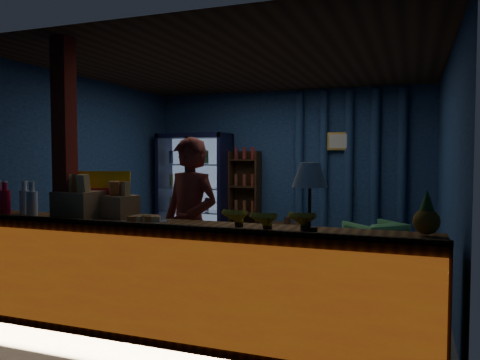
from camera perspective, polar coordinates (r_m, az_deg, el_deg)
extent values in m
plane|color=#515154|center=(5.91, 0.34, -11.94)|extent=(4.60, 4.60, 0.00)
plane|color=navy|center=(7.82, 5.86, 1.34)|extent=(4.60, 0.00, 4.60)
plane|color=navy|center=(3.73, -11.28, -0.51)|extent=(4.60, 0.00, 4.60)
plane|color=navy|center=(6.85, -18.04, 0.97)|extent=(0.00, 4.40, 4.40)
plane|color=navy|center=(5.39, 24.01, 0.35)|extent=(0.00, 4.40, 4.40)
plane|color=#472D19|center=(5.81, 0.35, 13.66)|extent=(4.60, 4.60, 0.00)
cube|color=brown|center=(4.12, -8.93, -11.81)|extent=(4.40, 0.55, 0.95)
cube|color=red|center=(3.88, -11.07, -12.77)|extent=(4.35, 0.02, 0.81)
cube|color=#3D2513|center=(3.79, -10.99, -5.48)|extent=(4.40, 0.04, 0.04)
cube|color=maroon|center=(4.59, -20.52, 0.00)|extent=(0.16, 0.16, 2.60)
cube|color=black|center=(8.29, -4.72, -0.99)|extent=(1.20, 0.06, 1.90)
cube|color=black|center=(8.31, -9.08, -1.00)|extent=(0.06, 0.60, 1.90)
cube|color=black|center=(7.81, -1.77, -1.22)|extent=(0.06, 0.60, 1.90)
cube|color=black|center=(8.03, -5.57, 5.38)|extent=(1.20, 0.60, 0.08)
cube|color=black|center=(8.16, -5.51, -7.50)|extent=(1.20, 0.60, 0.08)
cube|color=#99B2D8|center=(8.24, -4.87, -1.01)|extent=(1.08, 0.02, 1.74)
cube|color=white|center=(7.79, -6.44, -1.25)|extent=(1.12, 0.02, 1.78)
cube|color=black|center=(7.78, -6.50, -1.26)|extent=(0.05, 0.05, 1.80)
cube|color=silver|center=(8.14, -5.51, -6.60)|extent=(1.08, 0.48, 0.02)
cylinder|color=#B63B1A|center=(8.32, -8.32, -5.50)|extent=(0.07, 0.07, 0.22)
cylinder|color=#1C6E1B|center=(8.22, -6.93, -5.60)|extent=(0.07, 0.07, 0.22)
cylinder|color=#A1A419|center=(8.12, -5.52, -5.69)|extent=(0.07, 0.07, 0.22)
cylinder|color=navy|center=(8.02, -4.06, -5.79)|extent=(0.07, 0.07, 0.22)
cylinder|color=maroon|center=(7.93, -2.57, -5.88)|extent=(0.07, 0.07, 0.22)
cube|color=silver|center=(8.08, -5.53, -3.80)|extent=(1.08, 0.48, 0.02)
cylinder|color=#1C6E1B|center=(8.27, -8.34, -2.75)|extent=(0.07, 0.07, 0.22)
cylinder|color=#A1A419|center=(8.17, -6.95, -2.82)|extent=(0.07, 0.07, 0.22)
cylinder|color=navy|center=(8.07, -5.53, -2.88)|extent=(0.07, 0.07, 0.22)
cylinder|color=maroon|center=(7.97, -4.07, -2.95)|extent=(0.07, 0.07, 0.22)
cylinder|color=#B63B1A|center=(7.88, -2.58, -3.01)|extent=(0.07, 0.07, 0.22)
cube|color=silver|center=(8.04, -5.54, -0.97)|extent=(1.08, 0.48, 0.02)
cylinder|color=#A1A419|center=(8.24, -8.36, 0.01)|extent=(0.07, 0.07, 0.22)
cylinder|color=navy|center=(8.14, -6.97, -0.02)|extent=(0.07, 0.07, 0.22)
cylinder|color=maroon|center=(8.03, -5.54, -0.04)|extent=(0.07, 0.07, 0.22)
cylinder|color=#B63B1A|center=(7.94, -4.08, -0.07)|extent=(0.07, 0.07, 0.22)
cylinder|color=#1C6E1B|center=(7.85, -2.59, -0.11)|extent=(0.07, 0.07, 0.22)
cube|color=silver|center=(8.03, -5.55, 1.88)|extent=(1.08, 0.48, 0.02)
cylinder|color=navy|center=(8.23, -8.38, 2.80)|extent=(0.07, 0.07, 0.22)
cylinder|color=maroon|center=(8.12, -6.99, 2.80)|extent=(0.07, 0.07, 0.22)
cylinder|color=#B63B1A|center=(8.02, -5.56, 2.81)|extent=(0.07, 0.07, 0.22)
cylinder|color=#1C6E1B|center=(7.93, -4.09, 2.81)|extent=(0.07, 0.07, 0.22)
cylinder|color=#A1A419|center=(7.84, -2.59, 2.82)|extent=(0.07, 0.07, 0.22)
cube|color=#3D2513|center=(8.01, 0.89, -2.19)|extent=(0.50, 0.02, 1.60)
cube|color=#3D2513|center=(7.97, -1.01, -2.22)|extent=(0.03, 0.28, 1.60)
cube|color=#3D2513|center=(7.81, 2.21, -2.33)|extent=(0.03, 0.28, 1.60)
cube|color=#3D2513|center=(7.98, 0.58, -7.29)|extent=(0.46, 0.26, 0.02)
cube|color=#3D2513|center=(7.91, 0.58, -4.08)|extent=(0.46, 0.26, 0.02)
cube|color=#3D2513|center=(7.87, 0.58, -0.82)|extent=(0.46, 0.26, 0.02)
cube|color=#3D2513|center=(7.85, 0.58, 2.45)|extent=(0.46, 0.26, 0.02)
cylinder|color=navy|center=(7.71, 7.19, 1.31)|extent=(0.14, 0.14, 2.50)
cylinder|color=navy|center=(7.63, 10.12, 1.27)|extent=(0.14, 0.14, 2.50)
cylinder|color=navy|center=(7.57, 13.10, 1.22)|extent=(0.14, 0.14, 2.50)
cylinder|color=navy|center=(7.53, 16.12, 1.17)|extent=(0.14, 0.14, 2.50)
cylinder|color=navy|center=(7.51, 19.16, 1.12)|extent=(0.14, 0.14, 2.50)
cube|color=gold|center=(7.55, 11.97, 4.64)|extent=(0.36, 0.03, 0.28)
cube|color=silver|center=(7.53, 11.95, 4.65)|extent=(0.30, 0.01, 0.22)
imported|color=maroon|center=(4.53, -6.12, -5.58)|extent=(0.70, 0.54, 1.70)
imported|color=#52A55C|center=(6.82, 16.11, -7.38)|extent=(0.94, 0.95, 0.62)
cube|color=#3D2513|center=(7.12, 5.79, -7.33)|extent=(0.59, 0.46, 0.50)
cylinder|color=#3D2513|center=(7.07, 5.81, -4.93)|extent=(0.10, 0.10, 0.10)
cube|color=#E8B70C|center=(4.63, -16.52, -1.60)|extent=(0.54, 0.29, 0.43)
cube|color=red|center=(4.61, -16.67, -1.62)|extent=(0.43, 0.19, 0.11)
cylinder|color=red|center=(5.11, -26.72, -2.46)|extent=(0.10, 0.10, 0.24)
cylinder|color=red|center=(5.09, -26.76, -0.62)|extent=(0.05, 0.05, 0.09)
cylinder|color=white|center=(5.09, -26.78, -0.19)|extent=(0.05, 0.05, 0.02)
cylinder|color=silver|center=(5.04, -24.74, -2.48)|extent=(0.10, 0.10, 0.24)
cylinder|color=silver|center=(5.03, -24.79, -0.62)|extent=(0.05, 0.05, 0.09)
cylinder|color=white|center=(5.03, -24.80, -0.18)|extent=(0.05, 0.05, 0.02)
cylinder|color=silver|center=(4.86, -24.00, -2.65)|extent=(0.10, 0.10, 0.24)
cylinder|color=silver|center=(4.85, -24.05, -0.73)|extent=(0.05, 0.05, 0.09)
cylinder|color=white|center=(4.85, -24.06, -0.27)|extent=(0.05, 0.05, 0.02)
cube|color=olive|center=(4.53, -19.08, -2.88)|extent=(0.39, 0.33, 0.25)
cube|color=gold|center=(4.58, -20.03, -0.29)|extent=(0.10, 0.07, 0.16)
cube|color=orange|center=(4.51, -19.13, -0.32)|extent=(0.10, 0.07, 0.16)
cube|color=gold|center=(4.45, -18.20, -0.35)|extent=(0.10, 0.07, 0.16)
cube|color=olive|center=(4.48, -14.66, -3.14)|extent=(0.36, 0.31, 0.21)
cube|color=gold|center=(4.52, -15.40, -0.96)|extent=(0.09, 0.07, 0.13)
cube|color=orange|center=(4.47, -14.69, -1.00)|extent=(0.09, 0.07, 0.13)
cube|color=gold|center=(4.41, -13.96, -1.04)|extent=(0.09, 0.07, 0.13)
cylinder|color=silver|center=(4.07, -11.58, -5.03)|extent=(0.40, 0.40, 0.02)
cube|color=gold|center=(4.02, -10.63, -4.64)|extent=(0.09, 0.06, 0.04)
cube|color=orange|center=(4.08, -10.51, -4.53)|extent=(0.10, 0.10, 0.04)
cube|color=gold|center=(4.13, -11.01, -4.45)|extent=(0.06, 0.09, 0.04)
cube|color=orange|center=(4.14, -11.83, -4.44)|extent=(0.10, 0.10, 0.04)
cube|color=gold|center=(4.10, -12.52, -4.51)|extent=(0.09, 0.06, 0.04)
cube|color=orange|center=(4.04, -12.67, -4.62)|extent=(0.10, 0.10, 0.04)
cube|color=gold|center=(4.00, -12.18, -4.71)|extent=(0.06, 0.09, 0.04)
cube|color=orange|center=(3.99, -11.33, -4.72)|extent=(0.10, 0.10, 0.04)
cylinder|color=black|center=(3.57, 8.46, -5.97)|extent=(0.12, 0.12, 0.04)
cylinder|color=black|center=(3.54, 8.48, -3.02)|extent=(0.02, 0.02, 0.37)
cone|color=white|center=(3.53, 8.51, 0.63)|extent=(0.27, 0.27, 0.18)
sphere|color=olive|center=(3.60, 21.78, -4.73)|extent=(0.19, 0.19, 0.19)
cone|color=#296121|center=(3.58, 21.83, -2.26)|extent=(0.10, 0.10, 0.15)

